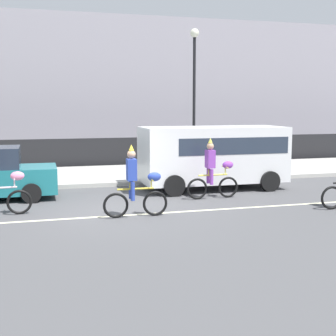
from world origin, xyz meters
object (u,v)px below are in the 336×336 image
(parade_cyclist_purple, at_px, (213,172))
(parked_van_white, at_px, (215,153))
(parade_cyclist_cobalt, at_px, (136,185))
(street_lamp_post, at_px, (194,79))

(parade_cyclist_purple, relative_size, parked_van_white, 0.38)
(parade_cyclist_cobalt, height_order, street_lamp_post, street_lamp_post)
(parked_van_white, bearing_deg, parade_cyclist_purple, -112.44)
(parade_cyclist_purple, bearing_deg, street_lamp_post, 78.59)
(street_lamp_post, bearing_deg, parked_van_white, -95.32)
(parade_cyclist_cobalt, distance_m, parade_cyclist_purple, 3.35)
(parade_cyclist_cobalt, xyz_separation_m, parade_cyclist_purple, (2.84, 1.78, 0.00))
(parade_cyclist_purple, height_order, street_lamp_post, street_lamp_post)
(parade_cyclist_cobalt, distance_m, street_lamp_post, 8.31)
(parade_cyclist_cobalt, xyz_separation_m, parked_van_white, (3.52, 3.44, 0.44))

